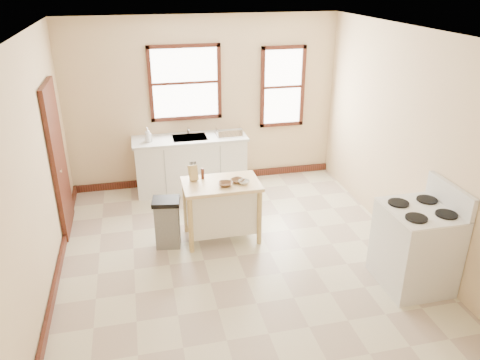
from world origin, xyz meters
name	(u,v)px	position (x,y,z in m)	size (l,w,h in m)	color
floor	(237,256)	(0.00, 0.00, 0.00)	(5.00, 5.00, 0.00)	beige
ceiling	(237,33)	(0.00, 0.00, 2.80)	(5.00, 5.00, 0.00)	white
wall_back	(204,103)	(0.00, 2.50, 1.40)	(4.50, 0.04, 2.80)	#D4BC8C
wall_left	(35,173)	(-2.25, 0.00, 1.40)	(0.04, 5.00, 2.80)	#D4BC8C
wall_right	(408,142)	(2.25, 0.00, 1.40)	(0.04, 5.00, 2.80)	#D4BC8C
window_main	(185,83)	(-0.30, 2.48, 1.75)	(1.17, 0.06, 1.22)	black
window_side	(283,87)	(1.35, 2.48, 1.60)	(0.77, 0.06, 1.37)	black
door_left	(58,160)	(-2.21, 1.30, 1.05)	(0.06, 0.90, 2.10)	black
baseboard_back	(207,177)	(0.00, 2.47, 0.06)	(4.50, 0.04, 0.12)	black
baseboard_left	(57,275)	(-2.22, 0.00, 0.06)	(0.04, 5.00, 0.12)	black
sink_counter	(191,163)	(-0.30, 2.20, 0.46)	(1.86, 0.62, 0.92)	silver
faucet	(188,128)	(-0.30, 2.38, 1.03)	(0.03, 0.03, 0.22)	silver
soap_bottle_a	(148,135)	(-0.97, 2.12, 1.04)	(0.09, 0.09, 0.24)	#B2B2B2
soap_bottle_b	(149,136)	(-0.95, 2.16, 1.01)	(0.08, 0.08, 0.18)	#B2B2B2
dish_rack	(229,132)	(0.35, 2.18, 0.97)	(0.43, 0.32, 0.11)	silver
kitchen_island	(222,210)	(-0.10, 0.52, 0.42)	(1.02, 0.65, 0.84)	#F8C492
knife_block	(193,173)	(-0.45, 0.68, 0.94)	(0.10, 0.10, 0.20)	tan
pepper_grinder	(203,174)	(-0.32, 0.70, 0.91)	(0.04, 0.04, 0.15)	#441E12
bowl_a	(225,184)	(-0.07, 0.41, 0.86)	(0.19, 0.19, 0.05)	brown
bowl_b	(237,181)	(0.11, 0.49, 0.86)	(0.17, 0.17, 0.04)	brown
bowl_c	(244,182)	(0.18, 0.42, 0.86)	(0.15, 0.15, 0.05)	white
trash_bin	(167,223)	(-0.85, 0.48, 0.34)	(0.35, 0.30, 0.69)	#5E5E5C
gas_stove	(417,237)	(1.88, -1.00, 0.63)	(0.79, 0.80, 1.25)	silver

